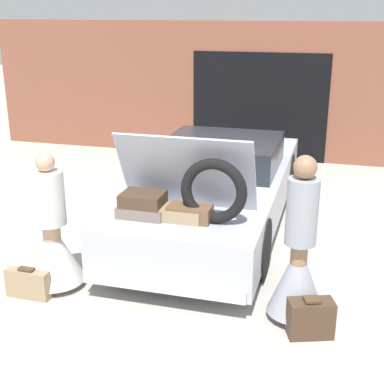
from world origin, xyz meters
TOP-DOWN VIEW (x-y plane):
  - ground_plane at (0.00, 0.00)m, footprint 40.00×40.00m
  - garage_wall_back at (0.00, 3.87)m, footprint 12.00×0.14m
  - car at (0.00, -0.01)m, footprint 1.91×5.00m
  - person_left at (-1.36, -2.32)m, footprint 0.68×0.68m
  - person_right at (1.36, -2.28)m, footprint 0.59×0.59m
  - suitcase_beside_left_person at (-1.51, -2.65)m, footprint 0.50×0.14m
  - suitcase_beside_right_person at (1.52, -2.56)m, footprint 0.48×0.35m

SIDE VIEW (x-z plane):
  - ground_plane at x=0.00m, z-range 0.00..0.00m
  - suitcase_beside_left_person at x=-1.51m, z-range -0.01..0.34m
  - suitcase_beside_right_person at x=1.52m, z-range -0.01..0.39m
  - person_left at x=-1.36m, z-range -0.23..1.34m
  - car at x=0.00m, z-range -0.29..1.43m
  - person_right at x=1.36m, z-range -0.24..1.49m
  - garage_wall_back at x=0.00m, z-range -0.01..2.79m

